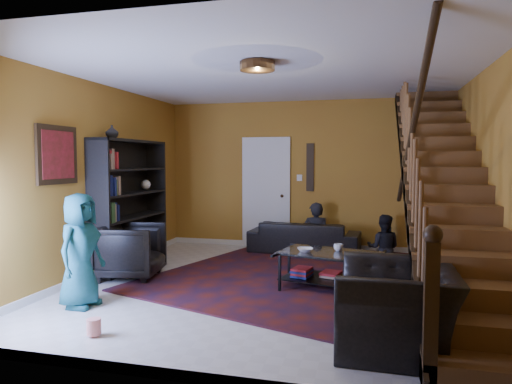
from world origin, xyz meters
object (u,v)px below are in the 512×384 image
at_px(sofa, 304,237).
at_px(armchair_left, 131,251).
at_px(bookshelf, 131,206).
at_px(coffee_table, 330,267).
at_px(armchair_right, 396,307).

distance_m(sofa, armchair_left, 3.20).
bearing_deg(bookshelf, sofa, 34.05).
distance_m(armchair_left, coffee_table, 2.82).
distance_m(sofa, coffee_table, 2.31).
bearing_deg(armchair_right, coffee_table, -156.53).
xyz_separation_m(sofa, armchair_right, (1.39, -3.99, 0.09)).
distance_m(armchair_right, coffee_table, 1.92).
height_order(bookshelf, coffee_table, bookshelf).
bearing_deg(coffee_table, armchair_left, -177.11).
height_order(bookshelf, armchair_right, bookshelf).
relative_size(bookshelf, armchair_left, 2.33).
distance_m(bookshelf, armchair_left, 0.94).
xyz_separation_m(bookshelf, sofa, (2.52, 1.70, -0.68)).
bearing_deg(armchair_left, armchair_right, -124.17).
relative_size(armchair_right, coffee_table, 0.82).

